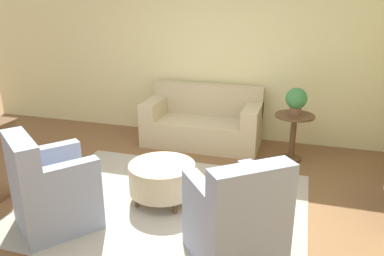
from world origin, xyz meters
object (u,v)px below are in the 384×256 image
at_px(ottoman_table, 162,178).
at_px(potted_plant_on_side_table, 296,100).
at_px(armchair_left, 50,191).
at_px(armchair_right, 237,222).
at_px(couch, 203,123).
at_px(side_table, 294,129).

xyz_separation_m(ottoman_table, potted_plant_on_side_table, (1.36, 1.65, 0.60)).
distance_m(armchair_left, armchair_right, 1.86).
xyz_separation_m(couch, armchair_right, (1.03, -2.70, 0.06)).
relative_size(couch, ottoman_table, 2.40).
distance_m(armchair_right, potted_plant_on_side_table, 2.52).
relative_size(couch, armchair_right, 1.81).
xyz_separation_m(armchair_right, ottoman_table, (-0.99, 0.80, -0.11)).
height_order(couch, potted_plant_on_side_table, potted_plant_on_side_table).
bearing_deg(armchair_right, potted_plant_on_side_table, 81.53).
bearing_deg(potted_plant_on_side_table, couch, 169.77).
bearing_deg(armchair_left, ottoman_table, 42.62).
relative_size(armchair_right, ottoman_table, 1.33).
bearing_deg(armchair_left, couch, 72.86).
distance_m(armchair_left, ottoman_table, 1.19).
distance_m(armchair_left, side_table, 3.31).
relative_size(couch, armchair_left, 1.81).
distance_m(ottoman_table, side_table, 2.14).
relative_size(armchair_right, side_table, 1.48).
relative_size(couch, potted_plant_on_side_table, 4.73).
bearing_deg(armchair_right, couch, 110.86).
bearing_deg(couch, potted_plant_on_side_table, -10.23).
height_order(couch, armchair_right, armchair_right).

